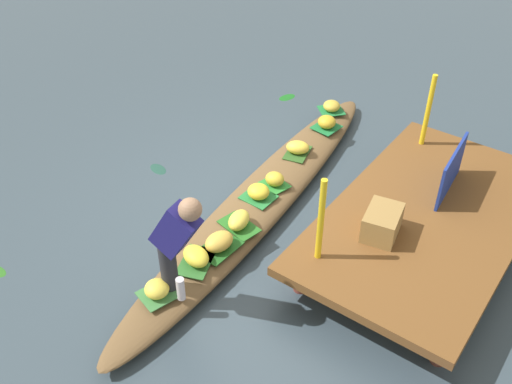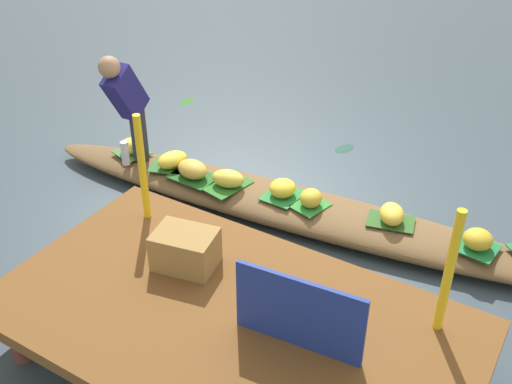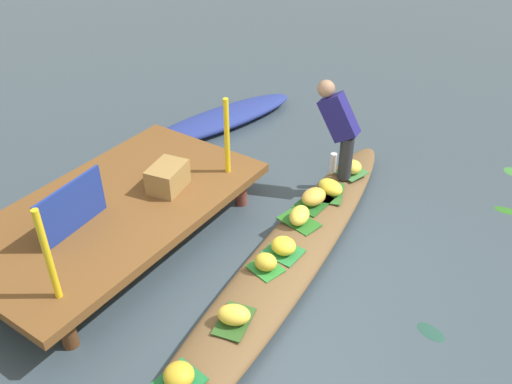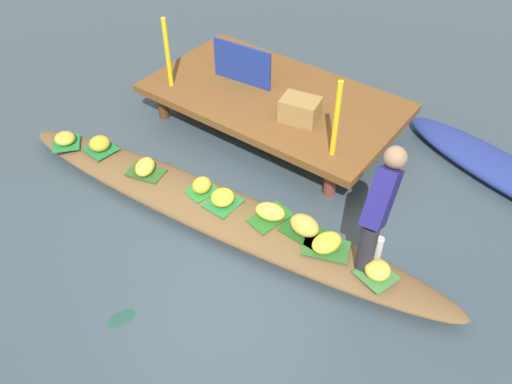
{
  "view_description": "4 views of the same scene",
  "coord_description": "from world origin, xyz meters",
  "px_view_note": "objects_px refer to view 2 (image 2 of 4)",
  "views": [
    {
      "loc": [
        4.28,
        3.07,
        4.39
      ],
      "look_at": [
        0.25,
        0.13,
        0.47
      ],
      "focal_mm": 41.39,
      "sensor_mm": 36.0,
      "label": 1
    },
    {
      "loc": [
        -2.2,
        4.23,
        3.32
      ],
      "look_at": [
        0.25,
        0.2,
        0.3
      ],
      "focal_mm": 43.05,
      "sensor_mm": 36.0,
      "label": 2
    },
    {
      "loc": [
        -3.47,
        -2.04,
        3.77
      ],
      "look_at": [
        0.42,
        0.6,
        0.54
      ],
      "focal_mm": 37.78,
      "sensor_mm": 36.0,
      "label": 3
    },
    {
      "loc": [
        2.72,
        -2.98,
        4.1
      ],
      "look_at": [
        0.37,
        0.21,
        0.43
      ],
      "focal_mm": 37.21,
      "sensor_mm": 36.0,
      "label": 4
    }
  ],
  "objects_px": {
    "banana_bunch_1": "(392,214)",
    "water_bottle": "(125,153)",
    "banana_bunch_8": "(311,198)",
    "banana_bunch_4": "(131,146)",
    "vendor_boat": "(290,207)",
    "produce_crate": "(185,249)",
    "banana_bunch_3": "(172,160)",
    "banana_bunch_0": "(478,239)",
    "banana_bunch_5": "(192,169)",
    "vendor_person": "(127,101)",
    "banana_bunch_7": "(228,179)",
    "market_banner": "(299,313)",
    "banana_bunch_2": "(283,188)"
  },
  "relations": [
    {
      "from": "vendor_boat",
      "to": "banana_bunch_0",
      "type": "height_order",
      "value": "banana_bunch_0"
    },
    {
      "from": "banana_bunch_1",
      "to": "vendor_person",
      "type": "bearing_deg",
      "value": 8.2
    },
    {
      "from": "banana_bunch_4",
      "to": "banana_bunch_3",
      "type": "bearing_deg",
      "value": 178.84
    },
    {
      "from": "banana_bunch_1",
      "to": "water_bottle",
      "type": "xyz_separation_m",
      "value": [
        2.64,
        0.43,
        0.04
      ]
    },
    {
      "from": "market_banner",
      "to": "banana_bunch_7",
      "type": "bearing_deg",
      "value": -50.73
    },
    {
      "from": "water_bottle",
      "to": "banana_bunch_4",
      "type": "bearing_deg",
      "value": -63.42
    },
    {
      "from": "vendor_boat",
      "to": "banana_bunch_4",
      "type": "relative_size",
      "value": 22.96
    },
    {
      "from": "banana_bunch_5",
      "to": "market_banner",
      "type": "height_order",
      "value": "market_banner"
    },
    {
      "from": "banana_bunch_5",
      "to": "banana_bunch_8",
      "type": "bearing_deg",
      "value": -173.01
    },
    {
      "from": "banana_bunch_4",
      "to": "produce_crate",
      "type": "relative_size",
      "value": 0.53
    },
    {
      "from": "banana_bunch_2",
      "to": "banana_bunch_5",
      "type": "bearing_deg",
      "value": 10.19
    },
    {
      "from": "vendor_boat",
      "to": "water_bottle",
      "type": "height_order",
      "value": "water_bottle"
    },
    {
      "from": "vendor_boat",
      "to": "banana_bunch_8",
      "type": "height_order",
      "value": "banana_bunch_8"
    },
    {
      "from": "banana_bunch_0",
      "to": "banana_bunch_7",
      "type": "distance_m",
      "value": 2.27
    },
    {
      "from": "banana_bunch_7",
      "to": "water_bottle",
      "type": "height_order",
      "value": "water_bottle"
    },
    {
      "from": "water_bottle",
      "to": "banana_bunch_5",
      "type": "bearing_deg",
      "value": -169.34
    },
    {
      "from": "banana_bunch_0",
      "to": "banana_bunch_2",
      "type": "distance_m",
      "value": 1.74
    },
    {
      "from": "banana_bunch_7",
      "to": "banana_bunch_4",
      "type": "bearing_deg",
      "value": -1.34
    },
    {
      "from": "vendor_boat",
      "to": "produce_crate",
      "type": "distance_m",
      "value": 1.59
    },
    {
      "from": "produce_crate",
      "to": "banana_bunch_4",
      "type": "bearing_deg",
      "value": -38.3
    },
    {
      "from": "banana_bunch_1",
      "to": "banana_bunch_8",
      "type": "bearing_deg",
      "value": 11.34
    },
    {
      "from": "vendor_person",
      "to": "market_banner",
      "type": "relative_size",
      "value": 1.43
    },
    {
      "from": "banana_bunch_0",
      "to": "vendor_person",
      "type": "xyz_separation_m",
      "value": [
        3.31,
        0.39,
        0.59
      ]
    },
    {
      "from": "banana_bunch_2",
      "to": "banana_bunch_3",
      "type": "xyz_separation_m",
      "value": [
        1.19,
        0.1,
        -0.0
      ]
    },
    {
      "from": "vendor_boat",
      "to": "banana_bunch_1",
      "type": "bearing_deg",
      "value": -179.65
    },
    {
      "from": "banana_bunch_7",
      "to": "banana_bunch_8",
      "type": "distance_m",
      "value": 0.83
    },
    {
      "from": "banana_bunch_1",
      "to": "banana_bunch_5",
      "type": "relative_size",
      "value": 0.9
    },
    {
      "from": "banana_bunch_2",
      "to": "vendor_boat",
      "type": "bearing_deg",
      "value": -154.11
    },
    {
      "from": "banana_bunch_1",
      "to": "banana_bunch_3",
      "type": "bearing_deg",
      "value": 5.98
    },
    {
      "from": "banana_bunch_3",
      "to": "banana_bunch_4",
      "type": "xyz_separation_m",
      "value": [
        0.54,
        -0.01,
        0.0
      ]
    },
    {
      "from": "banana_bunch_0",
      "to": "water_bottle",
      "type": "xyz_separation_m",
      "value": [
        3.37,
        0.44,
        0.04
      ]
    },
    {
      "from": "banana_bunch_3",
      "to": "banana_bunch_7",
      "type": "distance_m",
      "value": 0.67
    },
    {
      "from": "water_bottle",
      "to": "vendor_boat",
      "type": "bearing_deg",
      "value": -168.93
    },
    {
      "from": "banana_bunch_5",
      "to": "vendor_person",
      "type": "distance_m",
      "value": 0.89
    },
    {
      "from": "banana_bunch_0",
      "to": "water_bottle",
      "type": "distance_m",
      "value": 3.4
    },
    {
      "from": "banana_bunch_4",
      "to": "vendor_boat",
      "type": "bearing_deg",
      "value": -176.01
    },
    {
      "from": "banana_bunch_4",
      "to": "banana_bunch_5",
      "type": "distance_m",
      "value": 0.83
    },
    {
      "from": "banana_bunch_7",
      "to": "vendor_person",
      "type": "height_order",
      "value": "vendor_person"
    },
    {
      "from": "banana_bunch_2",
      "to": "banana_bunch_8",
      "type": "height_order",
      "value": "banana_bunch_8"
    },
    {
      "from": "vendor_boat",
      "to": "banana_bunch_5",
      "type": "distance_m",
      "value": 1.01
    },
    {
      "from": "banana_bunch_5",
      "to": "vendor_person",
      "type": "xyz_separation_m",
      "value": [
        0.67,
        0.08,
        0.59
      ]
    },
    {
      "from": "banana_bunch_3",
      "to": "banana_bunch_8",
      "type": "relative_size",
      "value": 1.43
    },
    {
      "from": "vendor_boat",
      "to": "banana_bunch_5",
      "type": "bearing_deg",
      "value": 6.02
    },
    {
      "from": "banana_bunch_4",
      "to": "vendor_person",
      "type": "bearing_deg",
      "value": 137.04
    },
    {
      "from": "banana_bunch_3",
      "to": "banana_bunch_7",
      "type": "xyz_separation_m",
      "value": [
        -0.67,
        0.02,
        0.0
      ]
    },
    {
      "from": "vendor_boat",
      "to": "banana_bunch_4",
      "type": "bearing_deg",
      "value": -1.37
    },
    {
      "from": "banana_bunch_0",
      "to": "banana_bunch_4",
      "type": "distance_m",
      "value": 3.48
    },
    {
      "from": "banana_bunch_4",
      "to": "vendor_person",
      "type": "height_order",
      "value": "vendor_person"
    },
    {
      "from": "banana_bunch_8",
      "to": "banana_bunch_5",
      "type": "bearing_deg",
      "value": 6.99
    },
    {
      "from": "vendor_person",
      "to": "vendor_boat",
      "type": "bearing_deg",
      "value": -170.39
    }
  ]
}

